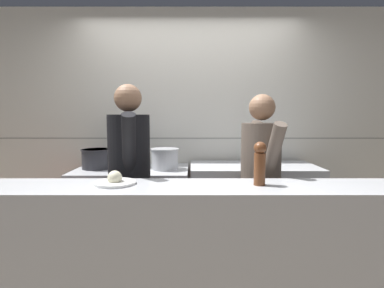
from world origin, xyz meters
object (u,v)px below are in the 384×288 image
stock_pot (98,158)px  pepper_mill (261,162)px  oven_range (134,209)px  braising_pot (166,158)px  chef_sous (261,181)px  mixing_bowl_steel (266,159)px  plated_dish_main (116,181)px  chef_head_cook (131,175)px  sauce_pot (133,159)px  chefs_knife (257,167)px

stock_pot → pepper_mill: (1.42, -1.15, 0.14)m
oven_range → braising_pot: bearing=-4.7°
chef_sous → oven_range: bearing=138.4°
stock_pot → chef_sous: size_ratio=0.20×
braising_pot → pepper_mill: size_ratio=1.01×
chef_sous → stock_pot: bearing=144.0°
mixing_bowl_steel → plated_dish_main: plated_dish_main is taller
chef_sous → pepper_mill: bearing=-116.9°
braising_pot → chef_sous: bearing=-36.3°
oven_range → chef_head_cook: (0.11, -0.64, 0.49)m
sauce_pot → chefs_knife: bearing=-8.8°
sauce_pot → chef_sous: (1.19, -0.70, -0.08)m
chefs_knife → chef_head_cook: size_ratio=0.22×
braising_pot → plated_dish_main: 1.12m
mixing_bowl_steel → chef_sous: size_ratio=0.16×
plated_dish_main → pepper_mill: size_ratio=0.96×
braising_pot → chef_sous: chef_sous is taller
braising_pot → chef_head_cook: 0.66m
pepper_mill → chef_head_cook: 1.09m
oven_range → chefs_knife: 1.34m
mixing_bowl_steel → chef_head_cook: size_ratio=0.15×
stock_pot → mixing_bowl_steel: size_ratio=1.26×
mixing_bowl_steel → sauce_pot: bearing=-179.5°
plated_dish_main → pepper_mill: 0.95m
stock_pot → braising_pot: braising_pot is taller
pepper_mill → chef_sous: chef_sous is taller
oven_range → plated_dish_main: size_ratio=4.25×
braising_pot → chefs_knife: 0.92m
mixing_bowl_steel → plated_dish_main: bearing=-136.9°
mixing_bowl_steel → chef_sous: 0.74m
stock_pot → sauce_pot: stock_pot is taller
oven_range → stock_pot: size_ratio=3.70×
chefs_knife → plated_dish_main: (-1.14, -0.98, 0.08)m
sauce_pot → chef_head_cook: bearing=-80.4°
pepper_mill → braising_pot: bearing=122.5°
oven_range → chef_sous: bearing=-28.6°
plated_dish_main → pepper_mill: bearing=-1.5°
stock_pot → sauce_pot: bearing=7.4°
oven_range → pepper_mill: (1.05, -1.14, 0.68)m
stock_pot → plated_dish_main: 1.23m
sauce_pot → oven_range: bearing=-80.3°
oven_range → mixing_bowl_steel: bearing=2.8°
sauce_pot → braising_pot: size_ratio=0.93×
stock_pot → pepper_mill: size_ratio=1.10×
sauce_pot → chefs_knife: (1.26, -0.19, -0.05)m
mixing_bowl_steel → plated_dish_main: 1.74m
stock_pot → chef_sous: bearing=-23.0°
pepper_mill → chef_sous: size_ratio=0.18×
mixing_bowl_steel → chef_sous: (-0.20, -0.71, -0.07)m
pepper_mill → chefs_knife: bearing=79.0°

